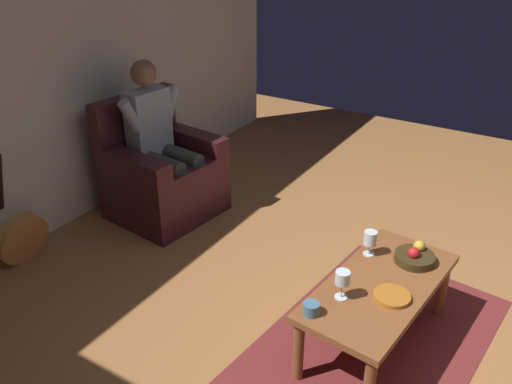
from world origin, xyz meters
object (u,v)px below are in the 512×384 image
(guitar, at_px, (20,234))
(wine_glass_near, at_px, (370,240))
(person_seated, at_px, (160,138))
(decorative_dish, at_px, (392,296))
(wine_glass_far, at_px, (342,279))
(candle_jar, at_px, (311,309))
(coffee_table, at_px, (379,293))
(fruit_bowl, at_px, (415,256))
(armchair, at_px, (162,175))

(guitar, xyz_separation_m, wine_glass_near, (-0.77, 2.31, 0.31))
(person_seated, xyz_separation_m, decorative_dish, (0.66, 2.15, -0.24))
(wine_glass_far, distance_m, decorative_dish, 0.29)
(wine_glass_near, distance_m, decorative_dish, 0.43)
(wine_glass_far, xyz_separation_m, candle_jar, (0.20, -0.08, -0.09))
(coffee_table, bearing_deg, person_seated, -105.40)
(guitar, bearing_deg, fruit_bowl, 108.25)
(wine_glass_near, bearing_deg, wine_glass_far, 2.96)
(coffee_table, bearing_deg, guitar, -77.84)
(coffee_table, xyz_separation_m, wine_glass_near, (-0.24, -0.16, 0.17))
(coffee_table, height_order, decorative_dish, decorative_dish)
(guitar, distance_m, wine_glass_far, 2.38)
(decorative_dish, height_order, candle_jar, candle_jar)
(wine_glass_near, xyz_separation_m, fruit_bowl, (-0.07, 0.26, -0.07))
(armchair, bearing_deg, wine_glass_near, 86.67)
(person_seated, relative_size, decorative_dish, 6.48)
(wine_glass_near, bearing_deg, fruit_bowl, 105.95)
(coffee_table, bearing_deg, wine_glass_far, -31.08)
(candle_jar, bearing_deg, person_seated, -118.41)
(fruit_bowl, bearing_deg, decorative_dish, 0.10)
(guitar, height_order, wine_glass_far, guitar)
(wine_glass_near, relative_size, candle_jar, 1.83)
(decorative_dish, bearing_deg, candle_jar, -42.42)
(person_seated, xyz_separation_m, wine_glass_near, (0.33, 1.90, -0.15))
(armchair, distance_m, fruit_bowl, 2.20)
(candle_jar, bearing_deg, fruit_bowl, 157.32)
(armchair, distance_m, wine_glass_far, 2.12)
(wine_glass_far, bearing_deg, person_seated, -112.49)
(armchair, relative_size, coffee_table, 0.87)
(wine_glass_far, height_order, candle_jar, wine_glass_far)
(person_seated, distance_m, fruit_bowl, 2.18)
(person_seated, xyz_separation_m, coffee_table, (0.57, 2.06, -0.31))
(armchair, relative_size, guitar, 1.01)
(person_seated, height_order, decorative_dish, person_seated)
(armchair, height_order, wine_glass_far, armchair)
(coffee_table, xyz_separation_m, guitar, (0.53, -2.47, -0.14))
(guitar, relative_size, decorative_dish, 4.90)
(wine_glass_near, height_order, decorative_dish, wine_glass_near)
(fruit_bowl, bearing_deg, wine_glass_near, -74.05)
(armchair, height_order, candle_jar, armchair)
(coffee_table, height_order, wine_glass_far, wine_glass_far)
(person_seated, relative_size, coffee_table, 1.13)
(coffee_table, xyz_separation_m, candle_jar, (0.43, -0.22, 0.10))
(decorative_dish, bearing_deg, wine_glass_far, -59.18)
(armchair, relative_size, wine_glass_near, 6.20)
(guitar, height_order, fruit_bowl, guitar)
(armchair, bearing_deg, candle_jar, 68.27)
(coffee_table, relative_size, wine_glass_far, 6.75)
(wine_glass_near, bearing_deg, coffee_table, 33.96)
(person_seated, height_order, guitar, person_seated)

